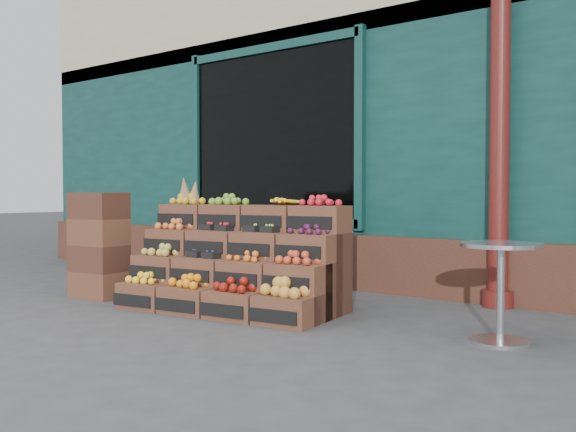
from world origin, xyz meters
The scene contains 6 objects.
ground centered at (0.00, 0.00, 0.00)m, with size 60.00×60.00×0.00m, color #3E3E40.
shop_facade centered at (0.00, 5.11, 2.40)m, with size 12.00×6.24×4.80m.
crate_display centered at (-0.64, 0.51, 0.37)m, with size 2.05×1.20×1.22m.
spare_crates centered at (-2.18, 0.14, 0.53)m, with size 0.56×0.41×1.06m.
bistro_table centered at (1.72, 0.64, 0.44)m, with size 0.56×0.56×0.71m.
shopkeeper centered at (-1.27, 2.89, 1.01)m, with size 0.73×0.48×2.01m, color #1E6B32.
Camera 1 is at (3.29, -3.77, 1.05)m, focal length 40.00 mm.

